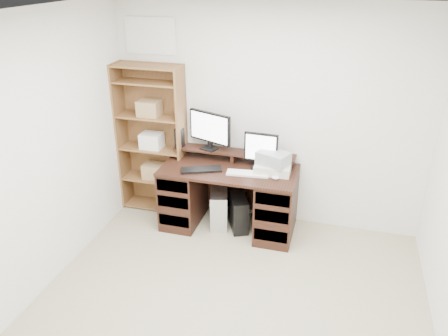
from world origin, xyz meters
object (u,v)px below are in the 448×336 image
at_px(tower_silver, 219,207).
at_px(tower_black, 238,212).
at_px(bookshelf, 152,138).
at_px(monitor_wide, 210,129).
at_px(printer, 273,168).
at_px(monitor_small, 261,149).
at_px(desk, 229,197).

bearing_deg(tower_silver, tower_black, -21.43).
bearing_deg(tower_black, bookshelf, 145.15).
bearing_deg(bookshelf, monitor_wide, -0.34).
relative_size(printer, bookshelf, 0.21).
relative_size(tower_silver, tower_black, 0.98).
relative_size(monitor_wide, tower_black, 1.20).
height_order(monitor_small, printer, monitor_small).
bearing_deg(monitor_wide, printer, 7.72).
distance_m(monitor_small, tower_black, 0.81).
bearing_deg(bookshelf, tower_black, -10.58).
distance_m(desk, printer, 0.63).
xyz_separation_m(tower_black, bookshelf, (-1.11, 0.21, 0.72)).
xyz_separation_m(tower_silver, tower_black, (0.24, -0.03, -0.01)).
relative_size(monitor_small, tower_black, 0.93).
height_order(monitor_small, tower_black, monitor_small).
bearing_deg(desk, tower_black, 2.40).
xyz_separation_m(desk, monitor_small, (0.33, 0.11, 0.58)).
relative_size(desk, tower_silver, 3.49).
xyz_separation_m(desk, monitor_wide, (-0.28, 0.21, 0.72)).
bearing_deg(desk, bookshelf, 168.04).
distance_m(monitor_small, bookshelf, 1.34).
relative_size(monitor_small, bookshelf, 0.23).
relative_size(printer, tower_black, 0.87).
xyz_separation_m(printer, tower_silver, (-0.61, -0.00, -0.58)).
bearing_deg(tower_black, printer, -19.54).
relative_size(monitor_small, tower_silver, 0.95).
height_order(tower_black, bookshelf, bookshelf).
distance_m(monitor_small, printer, 0.24).
height_order(monitor_wide, tower_black, monitor_wide).
relative_size(desk, bookshelf, 0.83).
relative_size(tower_silver, bookshelf, 0.24).
bearing_deg(tower_black, monitor_wide, 128.43).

